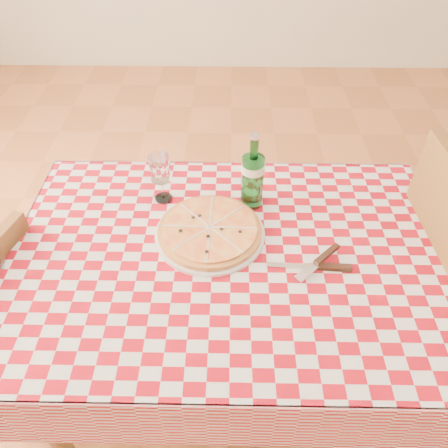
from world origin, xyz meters
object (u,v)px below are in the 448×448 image
Objects in this scene: pizza_plate at (210,230)px; wine_glass at (161,178)px; dining_table at (230,275)px; water_bottle at (253,171)px.

wine_glass reaches higher than pizza_plate.
dining_table is 7.14× the size of wine_glass.
dining_table is 0.38m from wine_glass.
wine_glass is (-0.22, 0.24, 0.18)m from dining_table.
pizza_plate is at bearing 130.46° from dining_table.
pizza_plate is at bearing -130.85° from water_bottle.
dining_table is at bearing -49.54° from pizza_plate.
pizza_plate reaches higher than dining_table.
wine_glass is at bearing 176.00° from water_bottle.
pizza_plate is 0.23m from water_bottle.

